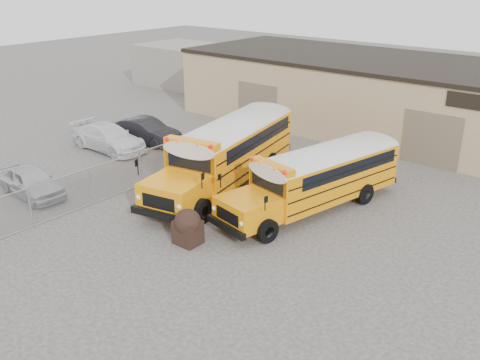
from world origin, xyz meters
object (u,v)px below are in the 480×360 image
Objects in this scene: car_silver at (31,182)px; car_dark at (146,131)px; school_bus_left at (282,117)px; car_white at (109,137)px; school_bus_right at (398,148)px; tarp_bundle at (188,226)px.

car_dark reaches higher than car_silver.
school_bus_left reaches higher than car_white.
school_bus_right reaches higher than car_white.
school_bus_right is 18.26m from car_silver.
car_silver is at bearing -132.93° from school_bus_right.
tarp_bundle is 9.25m from car_silver.
car_silver is (-12.42, -13.35, -0.92)m from school_bus_right.
tarp_bundle is at bearing -70.72° from school_bus_left.
school_bus_right reaches higher than tarp_bundle.
school_bus_left is 1.14× the size of school_bus_right.
school_bus_right is at bearing -3.46° from school_bus_left.
school_bus_right reaches higher than car_silver.
car_silver is at bearing -171.28° from tarp_bundle.
school_bus_left is 2.71× the size of car_silver.
car_silver is 0.90× the size of car_dark.
car_white reaches higher than car_silver.
school_bus_right is at bearing -66.66° from car_white.
tarp_bundle reaches higher than car_silver.
car_white is (-11.93, 5.30, 0.01)m from tarp_bundle.
school_bus_left is 7.63m from school_bus_right.
car_white reaches higher than tarp_bundle.
school_bus_left reaches higher than tarp_bundle.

